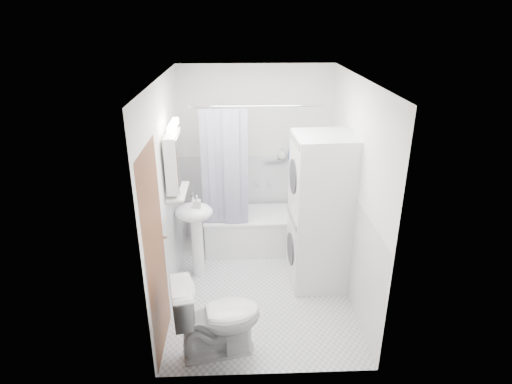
{
  "coord_description": "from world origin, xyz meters",
  "views": [
    {
      "loc": [
        -0.22,
        -4.18,
        3.0
      ],
      "look_at": [
        -0.05,
        0.15,
        1.16
      ],
      "focal_mm": 30.0,
      "sensor_mm": 36.0,
      "label": 1
    }
  ],
  "objects_px": {
    "washer_dryer": "(320,213)",
    "toilet": "(217,317)",
    "bathtub": "(255,229)",
    "sink": "(195,223)"
  },
  "relations": [
    {
      "from": "sink",
      "to": "toilet",
      "type": "height_order",
      "value": "sink"
    },
    {
      "from": "sink",
      "to": "washer_dryer",
      "type": "xyz_separation_m",
      "value": [
        1.43,
        -0.18,
        0.2
      ]
    },
    {
      "from": "bathtub",
      "to": "toilet",
      "type": "relative_size",
      "value": 1.66
    },
    {
      "from": "bathtub",
      "to": "sink",
      "type": "relative_size",
      "value": 1.29
    },
    {
      "from": "washer_dryer",
      "to": "toilet",
      "type": "distance_m",
      "value": 1.67
    },
    {
      "from": "washer_dryer",
      "to": "toilet",
      "type": "xyz_separation_m",
      "value": [
        -1.13,
        -1.12,
        -0.51
      ]
    },
    {
      "from": "bathtub",
      "to": "washer_dryer",
      "type": "height_order",
      "value": "washer_dryer"
    },
    {
      "from": "bathtub",
      "to": "washer_dryer",
      "type": "distance_m",
      "value": 1.23
    },
    {
      "from": "bathtub",
      "to": "toilet",
      "type": "bearing_deg",
      "value": -102.55
    },
    {
      "from": "bathtub",
      "to": "toilet",
      "type": "height_order",
      "value": "toilet"
    }
  ]
}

